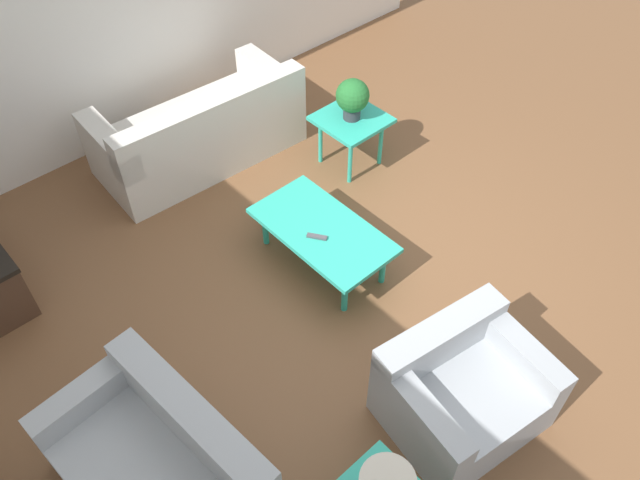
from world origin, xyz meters
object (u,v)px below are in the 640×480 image
at_px(loveseat, 162,468).
at_px(sofa, 201,133).
at_px(coffee_table, 322,232).
at_px(potted_plant, 353,97).
at_px(side_table_plant, 351,124).
at_px(armchair, 461,390).

bearing_deg(loveseat, sofa, 136.62).
xyz_separation_m(coffee_table, potted_plant, (0.77, -1.08, 0.39)).
distance_m(sofa, potted_plant, 1.49).
height_order(coffee_table, side_table_plant, side_table_plant).
relative_size(loveseat, coffee_table, 1.21).
bearing_deg(side_table_plant, armchair, 150.94).
bearing_deg(sofa, potted_plant, 138.44).
xyz_separation_m(sofa, loveseat, (-2.53, 2.06, -0.03)).
distance_m(sofa, coffee_table, 1.78).
bearing_deg(coffee_table, loveseat, 110.61).
distance_m(armchair, coffee_table, 1.65).
xyz_separation_m(side_table_plant, potted_plant, (0.00, -0.00, 0.29)).
bearing_deg(potted_plant, coffee_table, 125.73).
distance_m(armchair, side_table_plant, 2.76).
xyz_separation_m(sofa, side_table_plant, (-1.00, -1.02, 0.14)).
bearing_deg(loveseat, armchair, 58.84).
bearing_deg(armchair, potted_plant, 70.10).
bearing_deg(potted_plant, side_table_plant, 153.43).
height_order(sofa, coffee_table, sofa).
bearing_deg(sofa, loveseat, 54.00).
xyz_separation_m(armchair, coffee_table, (1.63, -0.26, 0.07)).
bearing_deg(loveseat, potted_plant, 112.12).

